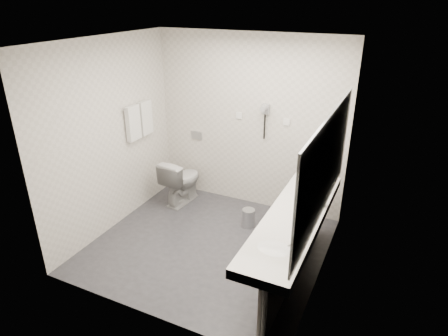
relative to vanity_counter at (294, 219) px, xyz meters
The scene contains 31 objects.
floor 1.39m from the vanity_counter, 169.92° to the left, with size 2.80×2.80×0.00m, color #2E2E34.
ceiling 2.05m from the vanity_counter, 169.92° to the left, with size 2.80×2.80×0.00m, color silver.
wall_back 1.93m from the vanity_counter, 126.87° to the left, with size 2.80×2.80×0.00m, color beige.
wall_front 1.64m from the vanity_counter, 135.64° to the right, with size 2.80×2.80×0.00m, color beige.
wall_left 2.57m from the vanity_counter, behind, with size 2.60×2.60×0.00m, color beige.
wall_right 0.56m from the vanity_counter, 36.03° to the left, with size 2.60×2.60×0.00m, color beige.
vanity_counter is the anchor object (origin of this frame).
vanity_panel 0.43m from the vanity_counter, ahead, with size 0.03×2.15×0.75m, color #9C9794.
vanity_post_near 1.12m from the vanity_counter, 86.97° to the right, with size 0.06×0.06×0.75m, color silver.
vanity_post_far 1.12m from the vanity_counter, 86.97° to the left, with size 0.06×0.06×0.75m, color silver.
mirror 0.70m from the vanity_counter, ahead, with size 0.02×2.20×1.05m, color #B2BCC6.
basin_near 0.65m from the vanity_counter, 90.00° to the right, with size 0.40×0.31×0.05m, color white.
basin_far 0.65m from the vanity_counter, 90.00° to the left, with size 0.40×0.31×0.05m, color white.
faucet_near 0.69m from the vanity_counter, 73.30° to the right, with size 0.04×0.04×0.15m, color silver.
faucet_far 0.69m from the vanity_counter, 73.30° to the left, with size 0.04×0.04×0.15m, color silver.
soap_bottle_a 0.16m from the vanity_counter, 31.19° to the left, with size 0.04×0.04×0.10m, color white.
soap_bottle_b 0.22m from the vanity_counter, 75.69° to the left, with size 0.07×0.07×0.09m, color white.
glass_left 0.39m from the vanity_counter, 52.50° to the left, with size 0.07×0.07×0.12m, color silver.
glass_right 0.35m from the vanity_counter, 66.33° to the left, with size 0.07×0.07×0.12m, color silver.
toilet 2.33m from the vanity_counter, 152.23° to the left, with size 0.39×0.70×0.71m, color white.
flush_plate 2.48m from the vanity_counter, 143.06° to the left, with size 0.18×0.02×0.12m, color #B2B5BA.
pedal_bin 1.36m from the vanity_counter, 134.88° to the left, with size 0.17×0.17×0.24m, color #B2B5BA.
bin_lid 1.30m from the vanity_counter, 134.88° to the left, with size 0.17×0.17×0.01m, color #B2B5BA.
towel_rail 2.69m from the vanity_counter, 163.14° to the left, with size 0.02×0.02×0.62m, color silver.
towel_near 2.59m from the vanity_counter, 166.10° to the left, with size 0.07×0.24×0.48m, color silver.
towel_far 2.67m from the vanity_counter, 160.15° to the left, with size 0.07×0.24×0.48m, color silver.
dryer_cradle 1.85m from the vanity_counter, 120.76° to the left, with size 0.10×0.04×0.14m, color gray.
dryer_barrel 1.81m from the vanity_counter, 122.01° to the left, with size 0.08×0.08×0.14m, color gray.
dryer_cord 1.76m from the vanity_counter, 121.02° to the left, with size 0.02×0.02×0.35m, color black.
switch_plate_a 2.04m from the vanity_counter, 130.59° to the left, with size 0.09×0.02×0.09m, color white.
switch_plate_b 1.69m from the vanity_counter, 111.13° to the left, with size 0.09×0.02×0.09m, color white.
Camera 1 is at (1.95, -3.67, 2.94)m, focal length 31.34 mm.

